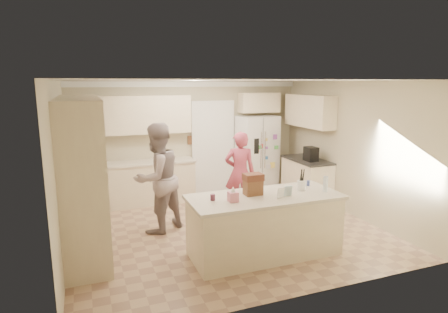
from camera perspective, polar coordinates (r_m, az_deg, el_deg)
name	(u,v)px	position (r m, az deg, el deg)	size (l,w,h in m)	color
floor	(226,230)	(6.78, 0.26, -11.12)	(5.20, 4.60, 0.02)	tan
ceiling	(226,80)	(6.27, 0.28, 11.63)	(5.20, 4.60, 0.02)	white
wall_back	(190,139)	(8.56, -5.28, 2.67)	(5.20, 0.02, 2.60)	#BEB493
wall_front	(298,195)	(4.38, 11.20, -5.80)	(5.20, 0.02, 2.60)	#BEB493
wall_left	(60,170)	(6.00, -23.72, -1.92)	(0.02, 4.60, 2.60)	#BEB493
wall_right	(350,148)	(7.71, 18.71, 1.17)	(0.02, 4.60, 2.60)	#BEB493
crown_back	(189,84)	(8.42, -5.34, 10.94)	(5.20, 0.08, 0.12)	white
pantry_bank	(83,174)	(6.21, -20.69, -2.46)	(0.60, 2.60, 2.35)	beige
back_base_cab	(142,184)	(8.21, -12.36, -4.05)	(2.20, 0.60, 0.88)	beige
back_countertop	(141,163)	(8.09, -12.49, -0.92)	(2.24, 0.63, 0.04)	beige
back_upper_cab	(138,115)	(8.08, -12.93, 6.22)	(2.20, 0.35, 0.80)	beige
doorway_opening	(213,149)	(8.73, -1.71, 1.22)	(0.90, 0.06, 2.10)	black
doorway_casing	(213,149)	(8.70, -1.64, 1.19)	(1.02, 0.03, 2.22)	white
wall_frame_upper	(191,128)	(8.49, -5.10, 4.31)	(0.15, 0.02, 0.20)	brown
wall_frame_lower	(191,140)	(8.53, -5.07, 2.51)	(0.15, 0.02, 0.20)	brown
refrigerator	(256,154)	(8.93, 4.89, 0.43)	(0.90, 0.70, 1.80)	white
fridge_seam	(263,156)	(8.62, 5.90, 0.02)	(0.01, 0.02, 1.78)	gray
fridge_dispenser	(254,146)	(8.47, 4.63, 1.57)	(0.22, 0.03, 0.35)	black
fridge_handle_l	(261,150)	(8.55, 5.67, 0.96)	(0.02, 0.02, 0.85)	silver
fridge_handle_r	(265,150)	(8.60, 6.27, 1.01)	(0.02, 0.02, 0.85)	silver
over_fridge_cab	(259,103)	(8.89, 5.37, 8.17)	(0.95, 0.35, 0.45)	beige
right_base_cab	(306,180)	(8.49, 12.46, -3.54)	(0.60, 1.20, 0.88)	beige
right_countertop	(307,160)	(8.38, 12.53, -0.51)	(0.63, 1.24, 0.04)	#2D2B28
right_upper_cab	(309,111)	(8.48, 12.87, 6.78)	(0.35, 1.50, 0.70)	beige
coffee_maker	(311,154)	(8.16, 13.11, 0.37)	(0.22, 0.28, 0.30)	black
island_base	(264,226)	(5.75, 6.15, -10.54)	(2.20, 0.90, 0.88)	beige
island_top	(265,197)	(5.60, 6.25, -6.16)	(2.28, 0.96, 0.05)	beige
utensil_crock	(301,185)	(5.92, 11.69, -4.35)	(0.13, 0.13, 0.15)	white
tissue_box	(233,197)	(5.26, 1.39, -6.15)	(0.13, 0.13, 0.14)	pink
tissue_plume	(233,189)	(5.23, 1.39, -5.00)	(0.08, 0.08, 0.08)	white
dollhouse_body	(253,187)	(5.58, 4.44, -4.73)	(0.26, 0.18, 0.22)	brown
dollhouse_roof	(253,177)	(5.54, 4.46, -3.14)	(0.28, 0.20, 0.10)	#592D1E
jam_jar	(213,197)	(5.32, -1.73, -6.24)	(0.07, 0.07, 0.09)	#59263F
greeting_card_a	(281,193)	(5.47, 8.64, -5.50)	(0.12, 0.01, 0.16)	white
greeting_card_b	(288,191)	(5.58, 9.74, -5.19)	(0.12, 0.01, 0.16)	silver
water_bottle	(325,184)	(5.92, 15.21, -4.07)	(0.07, 0.07, 0.24)	silver
shaker_salt	(305,184)	(6.16, 12.18, -4.06)	(0.05, 0.05, 0.09)	#4B5CA6
shaker_pepper	(308,183)	(6.19, 12.72, -3.99)	(0.05, 0.05, 0.09)	#4B5CA6
teen_boy	(157,178)	(6.53, -10.12, -3.26)	(0.92, 0.72, 1.90)	gray
teen_girl	(240,173)	(7.39, 2.42, -2.46)	(0.60, 0.39, 1.64)	#A6405B
fridge_magnets	(263,156)	(8.61, 5.93, 0.01)	(0.76, 0.02, 1.44)	tan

